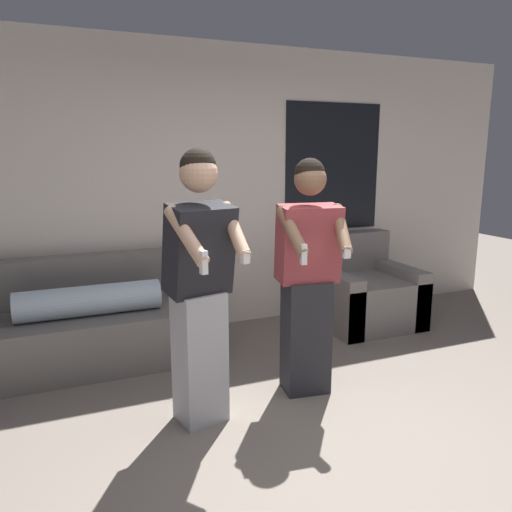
{
  "coord_description": "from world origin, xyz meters",
  "views": [
    {
      "loc": [
        -1.44,
        -1.99,
        1.71
      ],
      "look_at": [
        -0.22,
        0.95,
        1.04
      ],
      "focal_mm": 35.0,
      "sensor_mm": 36.0,
      "label": 1
    }
  ],
  "objects": [
    {
      "name": "ground_plane",
      "position": [
        0.0,
        0.0,
        0.0
      ],
      "size": [
        14.0,
        14.0,
        0.0
      ],
      "primitive_type": "plane",
      "color": "slate"
    },
    {
      "name": "person_right",
      "position": [
        0.18,
        0.99,
        0.85
      ],
      "size": [
        0.48,
        0.51,
        1.67
      ],
      "color": "#28282D",
      "rests_on": "ground_plane"
    },
    {
      "name": "wall_back",
      "position": [
        0.02,
        2.62,
        1.35
      ],
      "size": [
        6.89,
        0.07,
        2.7
      ],
      "color": "silver",
      "rests_on": "ground_plane"
    },
    {
      "name": "couch",
      "position": [
        -1.21,
        2.15,
        0.31
      ],
      "size": [
        2.08,
        0.86,
        0.84
      ],
      "color": "slate",
      "rests_on": "ground_plane"
    },
    {
      "name": "person_left",
      "position": [
        -0.63,
        0.87,
        0.9
      ],
      "size": [
        0.46,
        0.55,
        1.73
      ],
      "color": "#B2B2B7",
      "rests_on": "ground_plane"
    },
    {
      "name": "armchair",
      "position": [
        1.41,
        2.09,
        0.3
      ],
      "size": [
        0.93,
        0.9,
        0.89
      ],
      "color": "slate",
      "rests_on": "ground_plane"
    }
  ]
}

